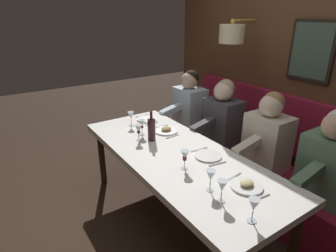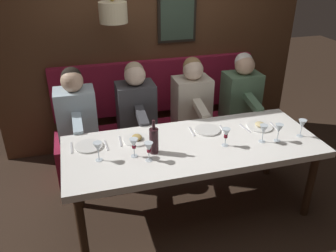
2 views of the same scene
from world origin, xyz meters
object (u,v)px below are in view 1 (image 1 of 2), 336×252
(wine_glass_2, at_px, (211,176))
(wine_glass_4, at_px, (254,205))
(diner_middle, at_px, (222,116))
(wine_glass_6, at_px, (131,116))
(dining_table, at_px, (177,159))
(wine_glass_0, at_px, (185,156))
(wine_glass_1, at_px, (139,129))
(wine_glass_3, at_px, (222,187))
(diner_nearest, at_px, (329,160))
(diner_near, at_px, (268,134))
(wine_bottle, at_px, (152,129))
(diner_far, at_px, (189,103))
(wine_glass_5, at_px, (142,124))

(wine_glass_2, relative_size, wine_glass_4, 1.00)
(diner_middle, relative_size, wine_glass_6, 4.82)
(dining_table, xyz_separation_m, wine_glass_0, (-0.10, -0.25, 0.18))
(dining_table, xyz_separation_m, wine_glass_1, (-0.15, 0.43, 0.18))
(wine_glass_3, xyz_separation_m, wine_glass_4, (0.02, -0.25, 0.00))
(dining_table, relative_size, wine_glass_4, 13.68)
(diner_nearest, xyz_separation_m, wine_glass_2, (-1.01, 0.30, 0.04))
(wine_glass_2, xyz_separation_m, wine_glass_3, (-0.02, -0.14, 0.00))
(diner_near, bearing_deg, diner_nearest, -90.00)
(wine_bottle, bearing_deg, wine_glass_6, 89.47)
(diner_nearest, height_order, diner_far, same)
(diner_near, height_order, wine_glass_1, diner_near)
(wine_glass_4, bearing_deg, wine_glass_2, 89.47)
(diner_middle, xyz_separation_m, wine_glass_0, (-0.98, -0.59, 0.04))
(wine_glass_1, height_order, wine_glass_4, same)
(wine_glass_3, height_order, wine_glass_5, same)
(wine_glass_1, bearing_deg, wine_glass_3, -90.02)
(dining_table, relative_size, wine_glass_6, 13.68)
(diner_nearest, height_order, wine_glass_2, diner_nearest)
(wine_glass_3, relative_size, wine_glass_6, 1.00)
(diner_far, xyz_separation_m, wine_glass_1, (-1.04, -0.53, 0.04))
(diner_middle, distance_m, wine_glass_1, 1.04)
(dining_table, xyz_separation_m, diner_nearest, (0.88, -0.90, 0.14))
(diner_near, relative_size, wine_glass_2, 4.82)
(diner_middle, relative_size, wine_glass_0, 4.82)
(wine_glass_0, bearing_deg, wine_glass_5, 86.96)
(wine_glass_4, bearing_deg, wine_glass_5, 87.23)
(wine_bottle, bearing_deg, wine_glass_2, -95.02)
(diner_near, height_order, diner_middle, same)
(wine_glass_0, xyz_separation_m, wine_glass_2, (-0.03, -0.34, 0.00))
(wine_glass_0, xyz_separation_m, wine_glass_1, (-0.05, 0.69, 0.00))
(diner_far, relative_size, wine_glass_6, 4.82)
(wine_glass_3, xyz_separation_m, wine_glass_6, (0.11, 1.55, 0.00))
(dining_table, height_order, wine_glass_4, wine_glass_4)
(diner_far, bearing_deg, wine_glass_2, -123.07)
(dining_table, height_order, diner_near, diner_near)
(dining_table, xyz_separation_m, wine_glass_6, (-0.04, 0.82, 0.18))
(diner_nearest, relative_size, diner_near, 1.00)
(diner_far, relative_size, wine_glass_5, 4.82)
(dining_table, distance_m, diner_nearest, 1.27)
(diner_middle, height_order, wine_glass_0, diner_middle)
(diner_nearest, xyz_separation_m, wine_glass_5, (-0.94, 1.43, 0.04))
(dining_table, relative_size, wine_glass_5, 13.68)
(wine_glass_2, bearing_deg, diner_nearest, -16.49)
(dining_table, relative_size, wine_bottle, 7.48)
(diner_middle, height_order, wine_glass_1, diner_middle)
(diner_middle, height_order, wine_bottle, diner_middle)
(diner_far, xyz_separation_m, wine_bottle, (-0.93, -0.59, 0.04))
(wine_glass_2, height_order, wine_glass_6, same)
(wine_glass_6, height_order, wine_bottle, wine_bottle)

